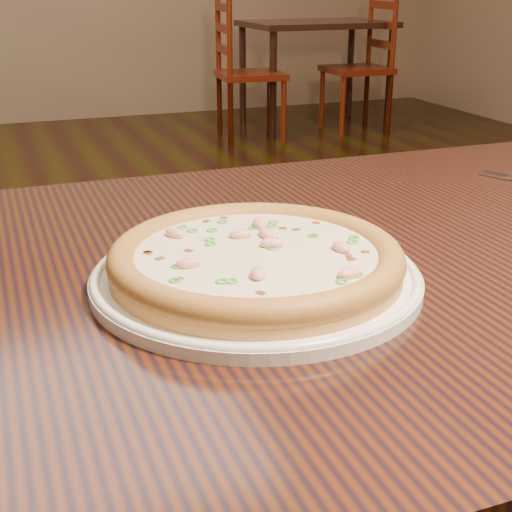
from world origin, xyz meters
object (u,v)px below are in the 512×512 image
object	(u,v)px
plate	(256,276)
bg_table_right	(316,35)
hero_table	(337,331)
pizza	(256,259)
chair_d	(364,68)
chair_c	(243,74)

from	to	relation	value
plate	bg_table_right	xyz separation A→B (m)	(2.06, 4.20, -0.10)
hero_table	pizza	world-z (taller)	pizza
bg_table_right	chair_d	distance (m)	0.42
pizza	chair_c	xyz separation A→B (m)	(1.41, 3.96, -0.34)
hero_table	chair_c	size ratio (longest dim) A/B	1.26
bg_table_right	chair_c	size ratio (longest dim) A/B	1.05
hero_table	plate	bearing A→B (deg)	-157.38
hero_table	chair_c	bearing A→B (deg)	71.68
hero_table	pizza	distance (m)	0.18
pizza	chair_d	distance (m)	4.61
hero_table	bg_table_right	size ratio (longest dim) A/B	1.20
hero_table	bg_table_right	world-z (taller)	same
chair_d	hero_table	bearing A→B (deg)	-119.46
plate	chair_c	size ratio (longest dim) A/B	0.35
plate	bg_table_right	world-z (taller)	plate
chair_c	plate	bearing A→B (deg)	-109.66
bg_table_right	chair_d	xyz separation A→B (m)	(0.27, -0.24, -0.22)
pizza	chair_c	distance (m)	4.22
hero_table	pizza	bearing A→B (deg)	-157.40
bg_table_right	hero_table	bearing A→B (deg)	-115.06
bg_table_right	plate	bearing A→B (deg)	-116.13
plate	pizza	size ratio (longest dim) A/B	1.12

